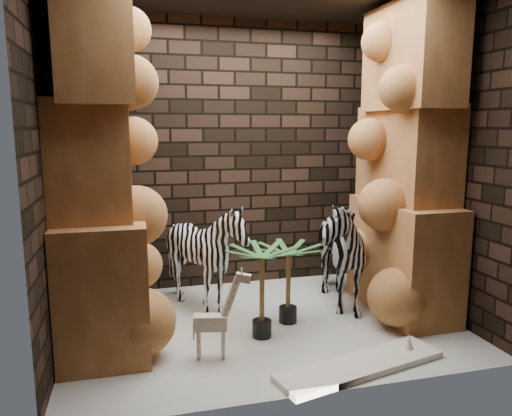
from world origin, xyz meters
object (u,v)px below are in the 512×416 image
object	(u,v)px
palm_back	(262,292)
zebra_left	(206,261)
zebra_right	(331,240)
giraffe_toy	(211,313)
surfboard	(361,365)
palm_front	(288,283)

from	to	relation	value
palm_back	zebra_left	bearing A→B (deg)	115.55
zebra_right	giraffe_toy	bearing A→B (deg)	-141.68
surfboard	palm_front	bearing A→B (deg)	91.20
zebra_right	palm_front	bearing A→B (deg)	-142.25
palm_front	zebra_right	bearing A→B (deg)	31.81
zebra_right	giraffe_toy	size ratio (longest dim) A/B	1.78
zebra_left	giraffe_toy	bearing A→B (deg)	-83.11
palm_front	surfboard	world-z (taller)	palm_front
zebra_left	palm_back	size ratio (longest dim) A/B	1.35
zebra_left	palm_back	xyz separation A→B (m)	(0.37, -0.77, -0.09)
palm_front	palm_back	size ratio (longest dim) A/B	0.93
zebra_right	zebra_left	size ratio (longest dim) A/B	1.22
zebra_left	palm_back	distance (m)	0.86
zebra_left	palm_front	bearing A→B (deg)	-23.47
zebra_right	palm_front	size ratio (longest dim) A/B	1.77
palm_back	surfboard	distance (m)	1.02
zebra_right	palm_back	distance (m)	1.11
palm_front	surfboard	size ratio (longest dim) A/B	0.55
palm_back	giraffe_toy	bearing A→B (deg)	-150.56
zebra_right	palm_back	size ratio (longest dim) A/B	1.64
zebra_left	palm_front	world-z (taller)	zebra_left
zebra_left	giraffe_toy	world-z (taller)	zebra_left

